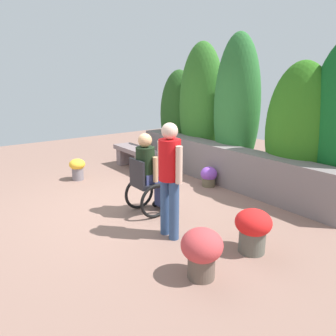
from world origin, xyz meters
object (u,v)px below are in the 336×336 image
Objects in this scene: flower_pot_terracotta_by_wall at (202,250)px; person_standing_companion at (170,173)px; flower_pot_purple_near at (209,176)px; flower_pot_red_accent at (253,228)px; stone_bench at (137,155)px; person_in_wheelchair at (149,176)px; flower_pot_small_foreground at (77,168)px.

person_standing_companion is at bearing 162.66° from flower_pot_terracotta_by_wall.
flower_pot_purple_near is at bearing 135.00° from flower_pot_terracotta_by_wall.
flower_pot_red_accent is at bearing 22.66° from person_standing_companion.
person_standing_companion is at bearing -57.09° from flower_pot_purple_near.
stone_bench is 2.70m from person_in_wheelchair.
person_standing_companion is 2.44m from flower_pot_purple_near.
person_in_wheelchair is 3.25× the size of flower_pot_purple_near.
flower_pot_terracotta_by_wall reaches higher than flower_pot_red_accent.
stone_bench is 1.14× the size of person_in_wheelchair.
stone_bench is 3.25× the size of flower_pot_small_foreground.
flower_pot_terracotta_by_wall reaches higher than stone_bench.
flower_pot_small_foreground is (-4.26, -0.61, -0.05)m from flower_pot_red_accent.
flower_pot_purple_near is 0.70× the size of flower_pot_terracotta_by_wall.
person_in_wheelchair reaches higher than flower_pot_terracotta_by_wall.
person_in_wheelchair is 2.85× the size of flower_pot_small_foreground.
stone_bench reaches higher than flower_pot_purple_near.
stone_bench is at bearing 88.82° from flower_pot_small_foreground.
flower_pot_terracotta_by_wall is at bearing -25.68° from person_standing_companion.
flower_pot_purple_near is (-1.27, 1.96, -0.71)m from person_standing_companion.
flower_pot_red_accent is at bearing 3.78° from person_in_wheelchair.
person_in_wheelchair is at bearing -77.10° from flower_pot_purple_near.
person_in_wheelchair is 2.31× the size of flower_pot_red_accent.
person_in_wheelchair is at bearing 156.76° from person_standing_companion.
person_standing_companion is at bearing -21.97° from person_in_wheelchair.
flower_pot_small_foreground is (-3.29, -0.02, -0.65)m from person_standing_companion.
flower_pot_terracotta_by_wall is at bearing -16.01° from stone_bench.
flower_pot_small_foreground is at bearing 172.08° from person_standing_companion.
person_in_wheelchair is at bearing -20.73° from stone_bench.
flower_pot_purple_near is 0.88× the size of flower_pot_small_foreground.
person_standing_companion is at bearing -149.01° from flower_pot_red_accent.
flower_pot_terracotta_by_wall is 1.02× the size of flower_pot_red_accent.
flower_pot_terracotta_by_wall is 4.30m from flower_pot_small_foreground.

